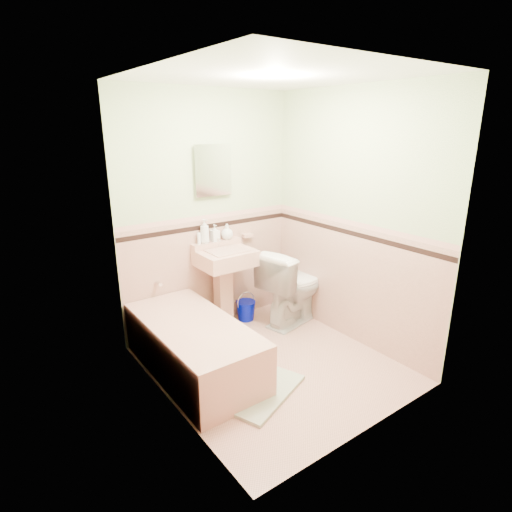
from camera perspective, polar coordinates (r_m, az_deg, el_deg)
floor at (r=4.02m, az=2.17°, el=-14.60°), size 2.20×2.20×0.00m
ceiling at (r=3.43m, az=2.68°, el=23.54°), size 2.20×2.20×0.00m
wall_back at (r=4.42m, az=-6.54°, el=5.78°), size 2.50×0.00×2.50m
wall_front at (r=2.79m, az=16.58°, el=-1.83°), size 2.50×0.00×2.50m
wall_left at (r=3.03m, az=-12.61°, el=0.02°), size 0.00×2.50×2.50m
wall_right at (r=4.20m, az=13.19°, el=4.84°), size 0.00×2.50×2.50m
wainscot_back at (r=4.58m, az=-6.19°, el=-2.23°), size 2.00×0.00×2.00m
wainscot_front at (r=3.06m, az=15.33°, el=-13.34°), size 2.00×0.00×2.00m
wainscot_left at (r=3.28m, az=-11.66°, el=-10.83°), size 0.00×2.20×2.20m
wainscot_right at (r=4.38m, az=12.50°, el=-3.50°), size 0.00×2.20×2.20m
accent_back at (r=4.43m, az=-6.37°, el=4.10°), size 2.00×0.00×2.00m
accent_front at (r=2.84m, az=16.07°, el=-4.21°), size 2.00×0.00×2.00m
accent_left at (r=3.08m, az=-12.15°, el=-2.23°), size 0.00×2.20×2.20m
accent_right at (r=4.22m, az=12.90°, el=3.09°), size 0.00×2.20×2.20m
cap_back at (r=4.41m, az=-6.41°, el=5.36°), size 2.00×0.00×2.00m
cap_front at (r=2.81m, az=16.24°, el=-2.32°), size 2.00×0.00×2.00m
cap_left at (r=3.04m, az=-12.27°, el=-0.46°), size 0.00×2.20×2.20m
cap_right at (r=4.20m, az=13.00°, el=4.41°), size 0.00×2.20×2.20m
bathtub at (r=3.86m, az=-8.49°, el=-12.44°), size 0.70×1.50×0.45m
tub_faucet at (r=4.28m, az=-13.26°, el=-3.62°), size 0.04×0.12×0.04m
sink at (r=4.48m, az=-4.10°, el=-4.73°), size 0.57×0.48×0.90m
sink_faucet at (r=4.43m, az=-5.20°, el=1.85°), size 0.02×0.02×0.10m
medicine_cabinet at (r=4.35m, az=-5.96°, el=11.62°), size 0.36×0.04×0.45m
soap_dish at (r=4.69m, az=-1.18°, el=2.83°), size 0.11×0.07×0.04m
soap_bottle_left at (r=4.36m, az=-7.07°, el=3.38°), size 0.12×0.12×0.25m
soap_bottle_mid at (r=4.43m, az=-5.67°, el=3.15°), size 0.08×0.08×0.18m
soap_bottle_right at (r=4.51m, az=-4.00°, el=3.36°), size 0.16×0.16×0.17m
tube at (r=4.35m, az=-7.82°, el=2.39°), size 0.04×0.04×0.12m
toilet at (r=4.66m, az=5.18°, el=-4.06°), size 0.93×0.65×0.86m
bucket at (r=4.80m, az=-1.39°, el=-7.47°), size 0.29×0.29×0.22m
bath_mat at (r=3.66m, az=0.31°, el=-17.90°), size 0.89×0.75×0.03m
shoe at (r=3.57m, az=-2.33°, el=-18.11°), size 0.15×0.08×0.06m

